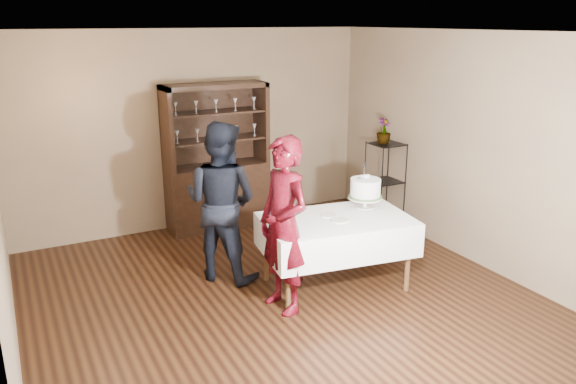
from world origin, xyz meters
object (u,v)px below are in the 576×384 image
Objects in this scene: woman at (284,226)px; man at (221,202)px; potted_plant at (384,131)px; china_hutch at (217,181)px; plant_etagere at (385,181)px; cake_table at (336,234)px; cake at (365,190)px.

man reaches higher than woman.
man is 2.67m from potted_plant.
china_hutch is 2.33m from plant_etagere.
woman reaches higher than cake_table.
plant_etagere is 3.50× the size of potted_plant.
potted_plant is (2.57, 0.53, 0.47)m from man.
man reaches higher than potted_plant.
cake_table is at bearing -78.69° from china_hutch.
man reaches higher than cake_table.
china_hutch is 1.18× the size of cake_table.
plant_etagere is at bearing -31.55° from potted_plant.
cake is at bearing 96.39° from woman.
potted_plant is (1.10, 1.16, 0.37)m from cake.
plant_etagere is 2.67m from man.
china_hutch is 5.83× the size of potted_plant.
china_hutch reaches higher than plant_etagere.
cake_table is at bearing -141.20° from plant_etagere.
woman is 3.39× the size of cake.
plant_etagere is 0.67× the size of man.
china_hutch is at bearing 113.33° from cake.
woman is (-0.72, -0.18, 0.29)m from cake_table.
potted_plant is at bearing 148.45° from plant_etagere.
china_hutch is 2.55m from woman.
man is at bearing -173.76° from woman.
man is at bearing -169.08° from plant_etagere.
cake_table is 3.24× the size of cake.
china_hutch is at bearing 153.17° from plant_etagere.
woman is 0.99× the size of man.
china_hutch is 1.66m from man.
china_hutch is at bearing 101.31° from cake_table.
woman is (-0.26, -2.53, 0.22)m from china_hutch.
plant_etagere is 2.77m from woman.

